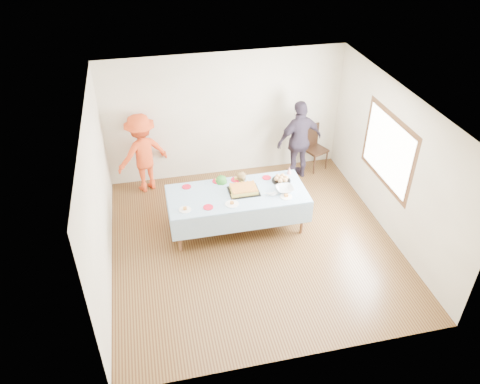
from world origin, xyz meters
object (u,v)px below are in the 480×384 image
object	(u,v)px
party_table	(237,196)
adult_left	(143,153)
birthday_cake	(244,190)
dining_chair	(313,145)

from	to	relation	value
party_table	adult_left	world-z (taller)	adult_left
birthday_cake	adult_left	size ratio (longest dim) A/B	0.32
dining_chair	adult_left	distance (m)	3.72
dining_chair	adult_left	world-z (taller)	adult_left
party_table	adult_left	distance (m)	2.34
party_table	adult_left	xyz separation A→B (m)	(-1.59, 1.71, 0.12)
party_table	dining_chair	size ratio (longest dim) A/B	2.52
party_table	dining_chair	distance (m)	2.78
birthday_cake	dining_chair	bearing A→B (deg)	41.59
birthday_cake	adult_left	xyz separation A→B (m)	(-1.71, 1.69, 0.02)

